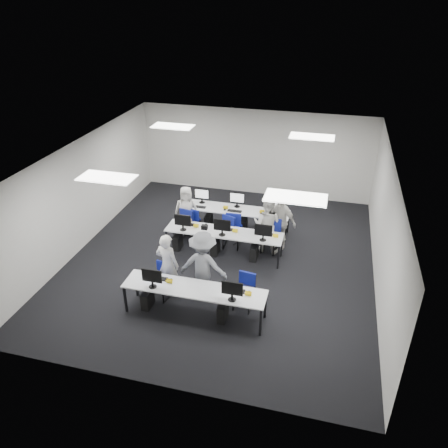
% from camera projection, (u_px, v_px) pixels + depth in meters
% --- Properties ---
extents(room, '(9.00, 9.02, 3.00)m').
position_uv_depth(room, '(222.00, 209.00, 11.25)').
color(room, black).
rests_on(room, ground).
extents(ceiling_panels, '(5.20, 4.60, 0.02)m').
position_uv_depth(ceiling_panels, '(222.00, 155.00, 10.54)').
color(ceiling_panels, white).
rests_on(ceiling_panels, room).
extents(desk_front, '(3.20, 0.70, 0.73)m').
position_uv_depth(desk_front, '(194.00, 290.00, 9.60)').
color(desk_front, silver).
rests_on(desk_front, ground).
extents(desk_mid, '(3.20, 0.70, 0.73)m').
position_uv_depth(desk_mid, '(224.00, 233.00, 11.81)').
color(desk_mid, silver).
rests_on(desk_mid, ground).
extents(desk_back, '(3.20, 0.70, 0.73)m').
position_uv_depth(desk_back, '(236.00, 211.00, 13.00)').
color(desk_back, silver).
rests_on(desk_back, ground).
extents(equipment_front, '(2.51, 0.41, 1.19)m').
position_uv_depth(equipment_front, '(186.00, 301.00, 9.78)').
color(equipment_front, '#0D26AD').
rests_on(equipment_front, desk_front).
extents(equipment_mid, '(2.91, 0.41, 1.19)m').
position_uv_depth(equipment_mid, '(217.00, 243.00, 11.99)').
color(equipment_mid, white).
rests_on(equipment_mid, desk_mid).
extents(equipment_back, '(2.91, 0.41, 1.19)m').
position_uv_depth(equipment_back, '(242.00, 221.00, 13.13)').
color(equipment_back, white).
rests_on(equipment_back, desk_back).
extents(chair_0, '(0.51, 0.54, 0.86)m').
position_uv_depth(chair_0, '(161.00, 286.00, 10.39)').
color(chair_0, navy).
rests_on(chair_0, ground).
extents(chair_1, '(0.48, 0.51, 0.85)m').
position_uv_depth(chair_1, '(244.00, 297.00, 10.04)').
color(chair_1, navy).
rests_on(chair_1, ground).
extents(chair_2, '(0.50, 0.53, 0.86)m').
position_uv_depth(chair_2, '(191.00, 230.00, 12.80)').
color(chair_2, navy).
rests_on(chair_2, ground).
extents(chair_3, '(0.48, 0.52, 0.94)m').
position_uv_depth(chair_3, '(232.00, 237.00, 12.41)').
color(chair_3, navy).
rests_on(chair_3, ground).
extents(chair_4, '(0.44, 0.47, 0.82)m').
position_uv_depth(chair_4, '(269.00, 243.00, 12.18)').
color(chair_4, navy).
rests_on(chair_4, ground).
extents(chair_5, '(0.54, 0.57, 0.92)m').
position_uv_depth(chair_5, '(190.00, 226.00, 12.99)').
color(chair_5, navy).
rests_on(chair_5, ground).
extents(chair_6, '(0.56, 0.59, 0.89)m').
position_uv_depth(chair_6, '(232.00, 232.00, 12.69)').
color(chair_6, navy).
rests_on(chair_6, ground).
extents(chair_7, '(0.58, 0.61, 0.99)m').
position_uv_depth(chair_7, '(272.00, 237.00, 12.37)').
color(chair_7, navy).
rests_on(chair_7, ground).
extents(handbag, '(0.31, 0.20, 0.25)m').
position_uv_depth(handbag, '(186.00, 220.00, 12.09)').
color(handbag, '#99704F').
rests_on(handbag, desk_mid).
extents(student_0, '(0.65, 0.49, 1.61)m').
position_uv_depth(student_0, '(168.00, 265.00, 10.26)').
color(student_0, silver).
rests_on(student_0, ground).
extents(student_1, '(0.88, 0.74, 1.63)m').
position_uv_depth(student_1, '(267.00, 224.00, 11.97)').
color(student_1, silver).
rests_on(student_1, ground).
extents(student_2, '(0.80, 0.59, 1.48)m').
position_uv_depth(student_2, '(186.00, 210.00, 12.88)').
color(student_2, silver).
rests_on(student_2, ground).
extents(student_3, '(1.05, 0.72, 1.66)m').
position_uv_depth(student_3, '(280.00, 221.00, 12.09)').
color(student_3, silver).
rests_on(student_3, ground).
extents(photographer, '(1.12, 0.64, 1.73)m').
position_uv_depth(photographer, '(203.00, 266.00, 10.11)').
color(photographer, slate).
rests_on(photographer, ground).
extents(dslr_camera, '(0.14, 0.18, 0.10)m').
position_uv_depth(dslr_camera, '(205.00, 227.00, 9.82)').
color(dslr_camera, black).
rests_on(dslr_camera, photographer).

